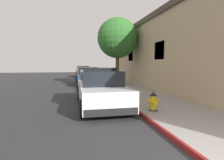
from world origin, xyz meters
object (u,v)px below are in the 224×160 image
object	(u,v)px
parked_car_dark_far	(83,72)
street_tree	(117,38)
parked_car_silver_ahead	(87,76)
fire_hydrant	(153,101)
police_cruiser	(100,89)

from	to	relation	value
parked_car_dark_far	street_tree	size ratio (longest dim) A/B	0.89
parked_car_silver_ahead	fire_hydrant	distance (m)	10.67
parked_car_silver_ahead	fire_hydrant	size ratio (longest dim) A/B	6.37
parked_car_dark_far	street_tree	bearing A→B (deg)	-79.30
parked_car_dark_far	street_tree	world-z (taller)	street_tree
parked_car_silver_ahead	fire_hydrant	xyz separation A→B (m)	(1.59, -10.54, -0.25)
fire_hydrant	street_tree	distance (m)	9.41
police_cruiser	fire_hydrant	bearing A→B (deg)	-48.47
police_cruiser	fire_hydrant	world-z (taller)	police_cruiser
fire_hydrant	street_tree	bearing A→B (deg)	85.10
police_cruiser	parked_car_silver_ahead	world-z (taller)	police_cruiser
parked_car_silver_ahead	street_tree	xyz separation A→B (m)	(2.34, -1.83, 3.20)
police_cruiser	street_tree	bearing A→B (deg)	70.54
fire_hydrant	police_cruiser	bearing A→B (deg)	131.53
parked_car_dark_far	police_cruiser	bearing A→B (deg)	-90.56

